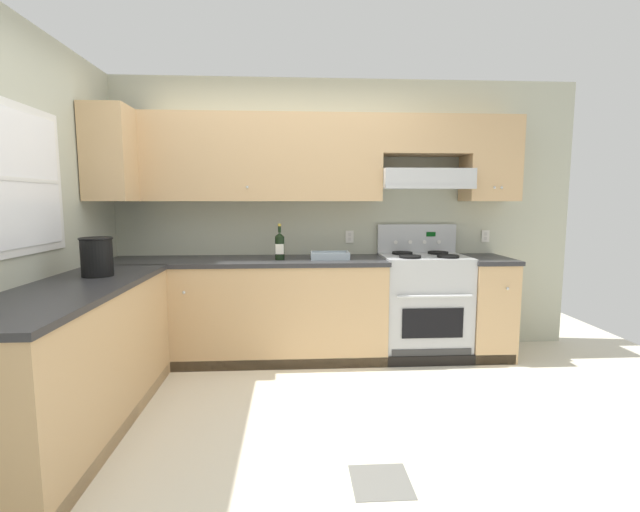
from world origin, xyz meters
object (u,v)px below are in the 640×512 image
(stove, at_px, (423,304))
(wine_bottle, at_px, (280,245))
(bucket, at_px, (97,256))
(bowl, at_px, (330,257))

(stove, height_order, wine_bottle, wine_bottle)
(stove, xyz_separation_m, wine_bottle, (-1.31, -0.06, 0.56))
(wine_bottle, relative_size, bucket, 1.19)
(wine_bottle, xyz_separation_m, bucket, (-1.22, -0.80, 0.01))
(bucket, bearing_deg, bowl, 26.19)
(stove, relative_size, bucket, 4.51)
(stove, height_order, bowl, stove)
(bowl, distance_m, bucket, 1.85)
(bowl, relative_size, bucket, 1.27)
(wine_bottle, distance_m, bucket, 1.46)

